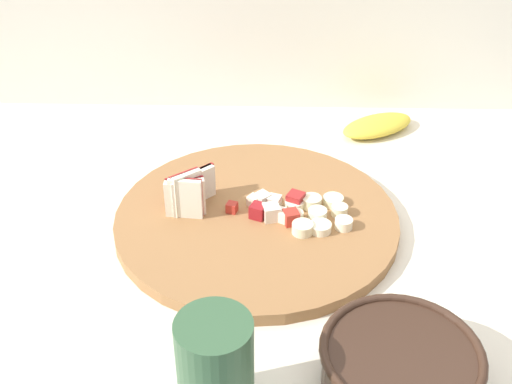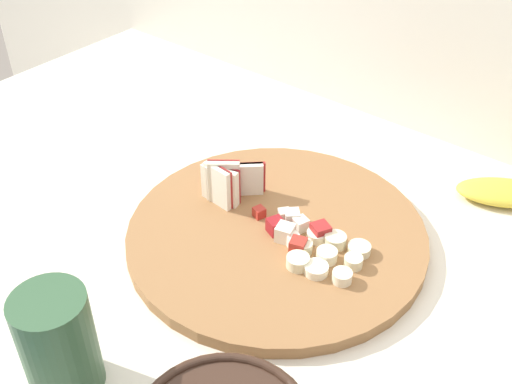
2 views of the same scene
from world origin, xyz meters
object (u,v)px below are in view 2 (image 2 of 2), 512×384
at_px(small_jar, 58,344).
at_px(apple_wedge_fan, 226,183).
at_px(apple_dice_pile, 293,229).
at_px(banana_peel, 505,193).
at_px(cutting_board, 276,234).
at_px(banana_slice_rows, 327,255).

bearing_deg(small_jar, apple_wedge_fan, 101.10).
relative_size(apple_dice_pile, small_jar, 0.92).
bearing_deg(apple_dice_pile, banana_peel, 56.48).
relative_size(cutting_board, apple_dice_pile, 3.52).
bearing_deg(banana_slice_rows, banana_peel, 66.95).
bearing_deg(banana_peel, small_jar, -111.61).
bearing_deg(apple_dice_pile, cutting_board, -169.57).
relative_size(banana_slice_rows, small_jar, 0.79).
height_order(cutting_board, small_jar, small_jar).
relative_size(banana_peel, small_jar, 1.13).
height_order(apple_wedge_fan, banana_slice_rows, apple_wedge_fan).
height_order(cutting_board, apple_wedge_fan, apple_wedge_fan).
xyz_separation_m(cutting_board, apple_wedge_fan, (-0.10, 0.01, 0.04)).
distance_m(cutting_board, apple_wedge_fan, 0.10).
bearing_deg(banana_slice_rows, small_jar, -110.27).
height_order(banana_slice_rows, small_jar, small_jar).
height_order(apple_dice_pile, banana_slice_rows, apple_dice_pile).
bearing_deg(banana_peel, cutting_board, -126.36).
height_order(banana_peel, small_jar, small_jar).
distance_m(apple_wedge_fan, banana_peel, 0.40).
bearing_deg(small_jar, banana_slice_rows, 69.73).
distance_m(apple_dice_pile, banana_slice_rows, 0.06).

